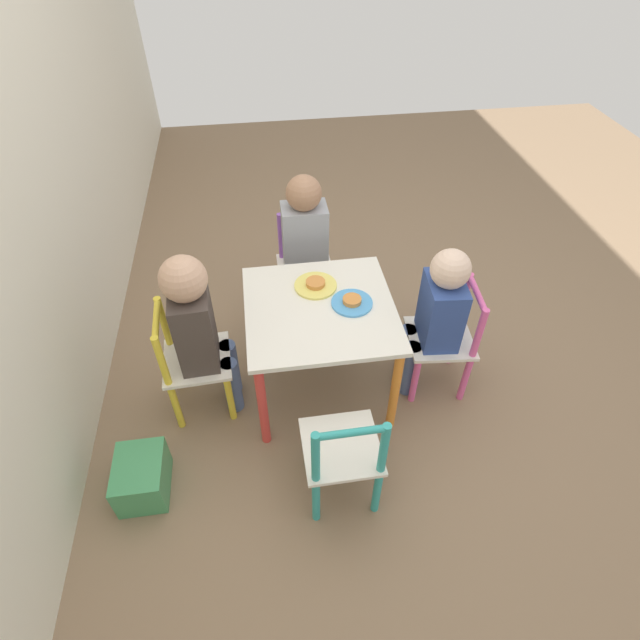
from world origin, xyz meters
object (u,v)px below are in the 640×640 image
Objects in this scene: kids_table at (320,320)px; chair_purple at (306,268)px; chair_yellow at (192,363)px; chair_teal at (343,455)px; child_right at (306,242)px; child_back at (198,324)px; chair_pink at (445,340)px; storage_bin at (142,477)px; plate_right at (316,285)px; plate_front at (352,302)px; child_front at (436,312)px.

kids_table is 1.12× the size of chair_purple.
chair_yellow is (-0.03, 0.52, -0.14)m from kids_table.
child_right is at bearing -90.44° from chair_teal.
kids_table is 0.76× the size of child_back.
chair_pink is 1.29m from storage_bin.
chair_purple is 0.21m from child_right.
child_right is 0.34m from plate_right.
chair_yellow is at bearing -43.83° from chair_teal.
chair_teal is at bearing 167.00° from plate_front.
chair_pink is 0.75m from child_right.
child_front is at bearing -90.00° from chair_pink.
chair_pink is 3.01× the size of plate_right.
chair_pink is 0.68× the size of child_back.
chair_purple is at bearing -37.80° from storage_bin.
storage_bin is at bearing -67.40° from child_front.
child_front reaches higher than chair_pink.
plate_right is at bearing -90.18° from child_right.
child_right is (0.46, -0.00, 0.06)m from kids_table.
chair_purple is 0.68× the size of child_right.
chair_yellow reaches higher than plate_right.
child_right is 4.45× the size of plate_right.
chair_yellow is at bearing 90.00° from child_back.
kids_table is 0.15m from plate_front.
child_right is (0.98, 0.00, 0.20)m from chair_teal.
plate_right is (0.17, 0.45, 0.06)m from child_front.
chair_yellow is at bearing 92.78° from kids_table.
child_right reaches higher than plate_front.
child_front is at bearing -50.87° from chair_purple.
child_back is 0.59m from storage_bin.
kids_table is 3.59× the size of plate_front.
plate_front reaches higher than storage_bin.
kids_table is at bearing 90.00° from plate_front.
chair_yellow is at bearing -136.69° from child_right.
child_front is at bearing -72.91° from storage_bin.
chair_pink is at bearing -108.58° from plate_right.
chair_teal is 0.67m from child_front.
child_front is (0.01, 0.06, 0.16)m from chair_pink.
chair_teal reaches higher than plate_right.
plate_front is 0.18m from plate_right.
chair_teal is 0.73× the size of child_front.
storage_bin is at bearing -129.17° from child_right.
child_right reaches higher than chair_purple.
child_front reaches higher than storage_bin.
child_right reaches higher than storage_bin.
chair_yellow is 0.73× the size of child_front.
child_back is 0.48m from plate_right.
plate_front is at bearing -90.54° from chair_yellow.
chair_pink is at bearing -94.15° from chair_yellow.
chair_pink is 1.00× the size of chair_yellow.
chair_purple is at bearing -135.86° from child_front.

